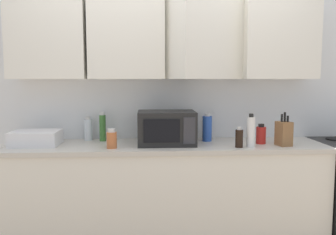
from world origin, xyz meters
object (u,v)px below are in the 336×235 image
(microwave, at_px, (167,128))
(knife_block, at_px, (284,133))
(bottle_blue_cleaner, at_px, (207,128))
(bottle_spice_jar, at_px, (112,139))
(dish_rack, at_px, (36,138))
(bottle_white_jar, at_px, (251,132))
(bottle_clear_tall, at_px, (88,129))
(bottle_soy_dark, at_px, (239,138))
(bottle_red_sauce, at_px, (261,135))
(bottle_green_oil, at_px, (103,127))

(microwave, relative_size, knife_block, 1.72)
(bottle_blue_cleaner, height_order, bottle_spice_jar, bottle_blue_cleaner)
(dish_rack, bearing_deg, bottle_white_jar, -5.98)
(bottle_clear_tall, height_order, bottle_soy_dark, bottle_clear_tall)
(bottle_clear_tall, xyz_separation_m, bottle_blue_cleaner, (1.06, -0.11, 0.02))
(knife_block, relative_size, bottle_blue_cleaner, 1.14)
(bottle_spice_jar, height_order, bottle_red_sauce, bottle_red_sauce)
(knife_block, bearing_deg, bottle_clear_tall, 167.69)
(dish_rack, distance_m, bottle_spice_jar, 0.67)
(bottle_white_jar, bearing_deg, bottle_soy_dark, -172.87)
(dish_rack, distance_m, bottle_red_sauce, 1.90)
(bottle_clear_tall, distance_m, bottle_green_oil, 0.15)
(microwave, distance_m, bottle_green_oil, 0.59)
(bottle_soy_dark, bearing_deg, bottle_green_oil, 162.12)
(knife_block, bearing_deg, bottle_white_jar, -171.38)
(microwave, xyz_separation_m, bottle_soy_dark, (0.58, -0.18, -0.06))
(bottle_spice_jar, bearing_deg, microwave, 19.58)
(bottle_clear_tall, bearing_deg, bottle_green_oil, -20.87)
(bottle_clear_tall, bearing_deg, bottle_spice_jar, -57.42)
(bottle_spice_jar, distance_m, bottle_red_sauce, 1.26)
(bottle_soy_dark, distance_m, bottle_red_sauce, 0.28)
(bottle_blue_cleaner, xyz_separation_m, bottle_white_jar, (0.31, -0.30, 0.01))
(knife_block, xyz_separation_m, bottle_blue_cleaner, (-0.60, 0.25, 0.01))
(knife_block, xyz_separation_m, bottle_spice_jar, (-1.41, -0.03, -0.03))
(dish_rack, xyz_separation_m, bottle_blue_cleaner, (1.46, 0.11, 0.06))
(bottle_blue_cleaner, xyz_separation_m, bottle_spice_jar, (-0.81, -0.28, -0.04))
(bottle_clear_tall, relative_size, bottle_red_sauce, 1.25)
(bottle_soy_dark, bearing_deg, bottle_clear_tall, 161.79)
(bottle_blue_cleaner, bearing_deg, microwave, -161.17)
(dish_rack, xyz_separation_m, bottle_spice_jar, (0.64, -0.17, 0.01))
(microwave, relative_size, bottle_red_sauce, 2.82)
(knife_block, distance_m, bottle_soy_dark, 0.39)
(bottle_blue_cleaner, distance_m, bottle_white_jar, 0.43)
(bottle_blue_cleaner, bearing_deg, bottle_soy_dark, -56.14)
(bottle_white_jar, bearing_deg, bottle_green_oil, 163.98)
(bottle_blue_cleaner, relative_size, bottle_spice_jar, 1.55)
(knife_block, distance_m, bottle_spice_jar, 1.41)
(bottle_green_oil, bearing_deg, bottle_red_sauce, -8.67)
(bottle_red_sauce, bearing_deg, bottle_clear_tall, 170.16)
(bottle_red_sauce, bearing_deg, bottle_spice_jar, -173.98)
(dish_rack, height_order, bottle_spice_jar, bottle_spice_jar)
(dish_rack, relative_size, knife_block, 1.36)
(dish_rack, bearing_deg, bottle_red_sauce, -1.17)
(microwave, bearing_deg, bottle_blue_cleaner, 18.83)
(knife_block, relative_size, bottle_red_sauce, 1.64)
(bottle_clear_tall, relative_size, bottle_blue_cleaner, 0.87)
(bottle_spice_jar, bearing_deg, bottle_green_oil, 108.47)
(bottle_spice_jar, xyz_separation_m, bottle_red_sauce, (1.25, 0.13, 0.00))
(dish_rack, distance_m, bottle_blue_cleaner, 1.46)
(bottle_blue_cleaner, height_order, bottle_white_jar, bottle_white_jar)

